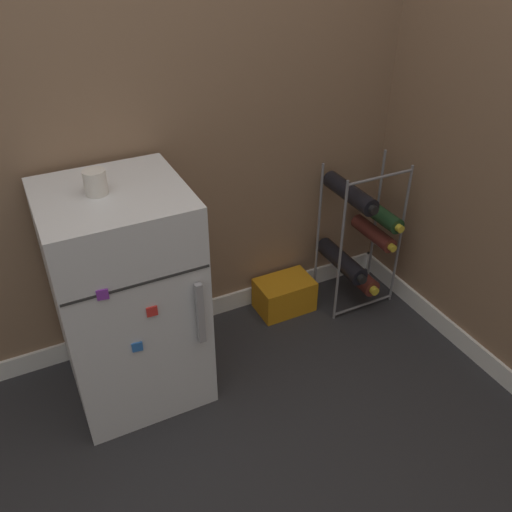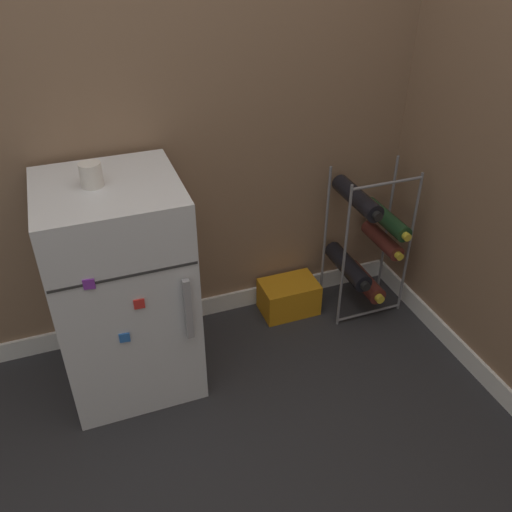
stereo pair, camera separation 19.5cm
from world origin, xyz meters
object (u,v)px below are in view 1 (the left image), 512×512
Objects in this scene: wine_rack at (358,237)px; soda_box at (284,295)px; mini_fridge at (127,297)px; fridge_top_cup at (95,182)px.

soda_box is at bearing 165.89° from wine_rack.
wine_rack is at bearing -14.11° from soda_box.
wine_rack is at bearing 3.61° from mini_fridge.
fridge_top_cup is (-0.04, 0.01, 0.47)m from mini_fridge.
wine_rack is (1.07, 0.07, -0.08)m from mini_fridge.
mini_fridge is 1.08m from wine_rack.
mini_fridge reaches higher than soda_box.
soda_box is (-0.33, 0.08, -0.27)m from wine_rack.
soda_box is (0.75, 0.15, -0.35)m from mini_fridge.
fridge_top_cup is (-0.78, -0.15, 0.82)m from soda_box.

